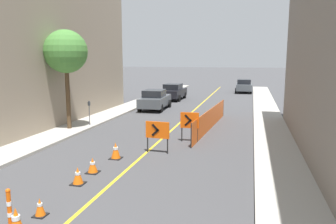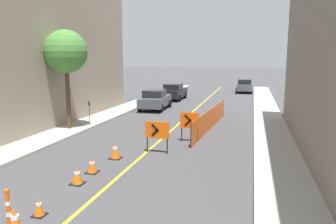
% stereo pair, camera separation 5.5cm
% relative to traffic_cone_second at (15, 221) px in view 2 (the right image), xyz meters
% --- Properties ---
extents(lane_stripe, '(0.12, 46.91, 0.01)m').
position_rel_traffic_cone_second_xyz_m(lane_stripe, '(0.80, 17.85, -0.34)').
color(lane_stripe, gold).
rests_on(lane_stripe, ground_plane).
extents(sidewalk_left, '(1.91, 46.91, 0.14)m').
position_rel_traffic_cone_second_xyz_m(sidewalk_left, '(-4.70, 17.85, -0.27)').
color(sidewalk_left, '#ADA89E').
rests_on(sidewalk_left, ground_plane).
extents(sidewalk_right, '(1.91, 46.91, 0.14)m').
position_rel_traffic_cone_second_xyz_m(sidewalk_right, '(6.31, 17.85, -0.27)').
color(sidewalk_right, '#ADA89E').
rests_on(sidewalk_right, ground_plane).
extents(traffic_cone_second, '(0.46, 0.46, 0.69)m').
position_rel_traffic_cone_second_xyz_m(traffic_cone_second, '(0.00, 0.00, 0.00)').
color(traffic_cone_second, black).
rests_on(traffic_cone_second, ground_plane).
extents(traffic_cone_third, '(0.33, 0.33, 0.49)m').
position_rel_traffic_cone_second_xyz_m(traffic_cone_third, '(-0.07, 0.96, -0.10)').
color(traffic_cone_third, black).
rests_on(traffic_cone_third, ground_plane).
extents(traffic_cone_fourth, '(0.43, 0.43, 0.56)m').
position_rel_traffic_cone_second_xyz_m(traffic_cone_fourth, '(-0.23, 3.18, -0.06)').
color(traffic_cone_fourth, black).
rests_on(traffic_cone_fourth, ground_plane).
extents(traffic_cone_fifth, '(0.44, 0.44, 0.55)m').
position_rel_traffic_cone_second_xyz_m(traffic_cone_fifth, '(-0.27, 4.28, -0.07)').
color(traffic_cone_fifth, black).
rests_on(traffic_cone_fifth, ground_plane).
extents(traffic_cone_farthest, '(0.47, 0.47, 0.68)m').
position_rel_traffic_cone_second_xyz_m(traffic_cone_farthest, '(-0.14, 6.05, -0.01)').
color(traffic_cone_farthest, black).
rests_on(traffic_cone_farthest, ground_plane).
extents(delineator_post_front, '(0.32, 0.32, 1.12)m').
position_rel_traffic_cone_second_xyz_m(delineator_post_front, '(-0.18, 0.02, 0.14)').
color(delineator_post_front, black).
rests_on(delineator_post_front, ground_plane).
extents(arrow_barricade_primary, '(1.06, 0.12, 1.38)m').
position_rel_traffic_cone_second_xyz_m(arrow_barricade_primary, '(1.29, 7.25, 0.62)').
color(arrow_barricade_primary, '#EF560C').
rests_on(arrow_barricade_primary, ground_plane).
extents(arrow_barricade_secondary, '(0.91, 0.12, 1.46)m').
position_rel_traffic_cone_second_xyz_m(arrow_barricade_secondary, '(2.27, 9.52, 0.67)').
color(arrow_barricade_secondary, '#EF560C').
rests_on(arrow_barricade_secondary, ground_plane).
extents(safety_mesh_fence, '(0.73, 8.97, 1.17)m').
position_rel_traffic_cone_second_xyz_m(safety_mesh_fence, '(2.90, 12.81, 0.24)').
color(safety_mesh_fence, '#EF560C').
rests_on(safety_mesh_fence, ground_plane).
extents(parked_car_curb_near, '(2.00, 4.38, 1.59)m').
position_rel_traffic_cone_second_xyz_m(parked_car_curb_near, '(-2.32, 18.97, 0.46)').
color(parked_car_curb_near, '#474C51').
rests_on(parked_car_curb_near, ground_plane).
extents(parked_car_curb_mid, '(1.95, 4.34, 1.59)m').
position_rel_traffic_cone_second_xyz_m(parked_car_curb_mid, '(-2.34, 25.40, 0.46)').
color(parked_car_curb_mid, black).
rests_on(parked_car_curb_mid, ground_plane).
extents(parked_car_curb_far, '(1.95, 4.36, 1.59)m').
position_rel_traffic_cone_second_xyz_m(parked_car_curb_far, '(4.24, 34.29, 0.46)').
color(parked_car_curb_far, '#474C51').
rests_on(parked_car_curb_far, ground_plane).
extents(parking_meter_far_curb, '(0.12, 0.11, 1.45)m').
position_rel_traffic_cone_second_xyz_m(parking_meter_far_curb, '(-4.09, 11.37, 0.82)').
color(parking_meter_far_curb, '#4C4C51').
rests_on(parking_meter_far_curb, sidewalk_left).
extents(street_tree_left_near, '(2.37, 2.37, 5.47)m').
position_rel_traffic_cone_second_xyz_m(street_tree_left_near, '(-4.79, 10.28, 4.05)').
color(street_tree_left_near, '#4C3823').
rests_on(street_tree_left_near, sidewalk_left).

